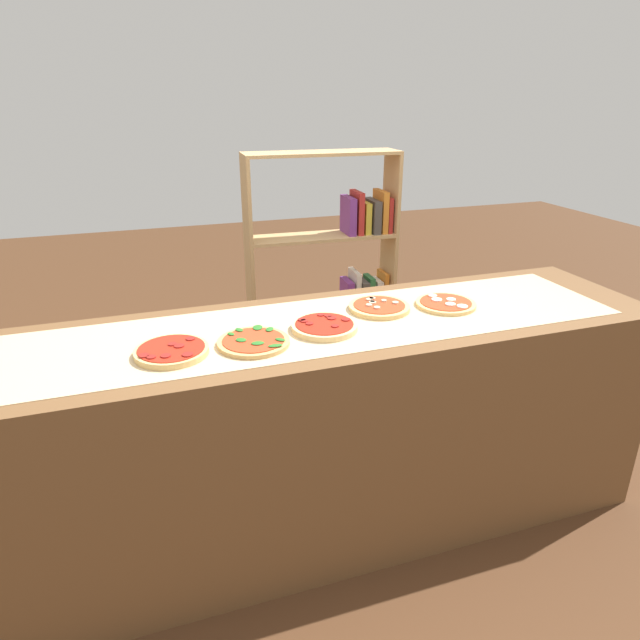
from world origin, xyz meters
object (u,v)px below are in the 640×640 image
object	(u,v)px
pizza_pepperoni_2	(324,326)
pizza_mushroom_3	(379,307)
pizza_spinach_1	(254,342)
bookshelf	(340,277)
pizza_mozzarella_4	(446,304)
pizza_pepperoni_0	(172,351)

from	to	relation	value
pizza_pepperoni_2	pizza_mushroom_3	distance (m)	0.30
pizza_spinach_1	bookshelf	world-z (taller)	bookshelf
pizza_spinach_1	pizza_mozzarella_4	world-z (taller)	same
pizza_mushroom_3	bookshelf	xyz separation A→B (m)	(0.26, 1.11, -0.24)
pizza_pepperoni_0	pizza_spinach_1	xyz separation A→B (m)	(0.27, -0.01, -0.00)
pizza_mushroom_3	pizza_mozzarella_4	bearing A→B (deg)	-10.11
pizza_mushroom_3	pizza_mozzarella_4	size ratio (longest dim) A/B	1.01
pizza_pepperoni_0	pizza_pepperoni_2	size ratio (longest dim) A/B	1.00
pizza_mushroom_3	bookshelf	bearing A→B (deg)	76.90
pizza_pepperoni_0	bookshelf	bearing A→B (deg)	49.62
pizza_mozzarella_4	bookshelf	world-z (taller)	bookshelf
bookshelf	pizza_pepperoni_0	bearing A→B (deg)	-130.38
pizza_pepperoni_0	pizza_mushroom_3	world-z (taller)	same
pizza_mushroom_3	pizza_mozzarella_4	distance (m)	0.28
pizza_mushroom_3	pizza_pepperoni_0	bearing A→B (deg)	-169.20
pizza_pepperoni_0	pizza_pepperoni_2	world-z (taller)	same
bookshelf	pizza_spinach_1	bearing A→B (deg)	-122.22
pizza_mozzarella_4	pizza_spinach_1	bearing A→B (deg)	-171.96
pizza_spinach_1	pizza_pepperoni_2	bearing A→B (deg)	9.08
pizza_pepperoni_0	pizza_spinach_1	world-z (taller)	pizza_pepperoni_0
pizza_spinach_1	pizza_mushroom_3	distance (m)	0.57
pizza_pepperoni_0	pizza_spinach_1	size ratio (longest dim) A/B	0.98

